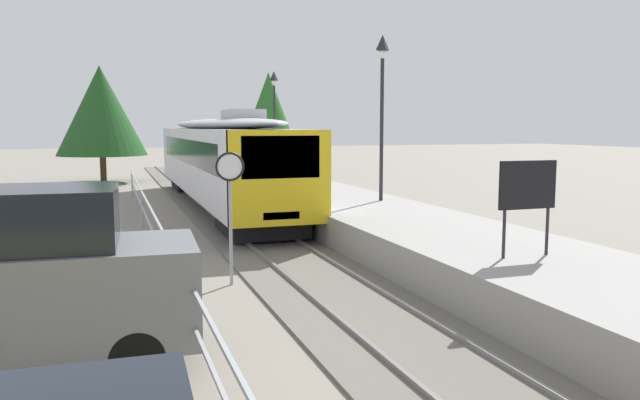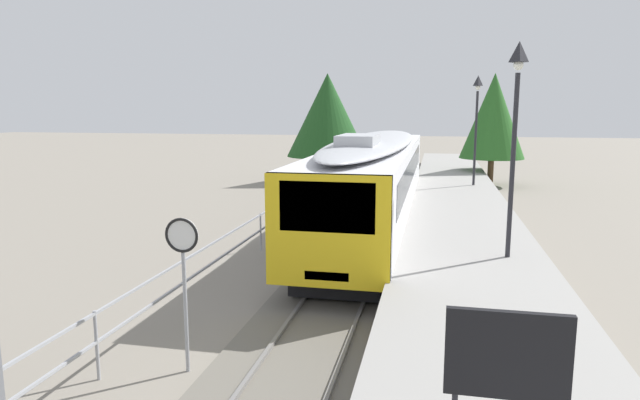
# 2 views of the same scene
# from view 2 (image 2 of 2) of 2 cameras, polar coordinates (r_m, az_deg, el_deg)

# --- Properties ---
(ground_plane) EXTENTS (160.00, 160.00, 0.00)m
(ground_plane) POSITION_cam_2_polar(r_m,az_deg,el_deg) (19.18, -4.39, -4.56)
(ground_plane) COLOR gray
(track_rails) EXTENTS (3.20, 60.00, 0.14)m
(track_rails) POSITION_cam_2_polar(r_m,az_deg,el_deg) (18.57, 4.57, -4.92)
(track_rails) COLOR #6B665B
(track_rails) RESTS_ON ground
(commuter_train) EXTENTS (2.82, 19.24, 3.74)m
(commuter_train) POSITION_cam_2_polar(r_m,az_deg,el_deg) (21.24, 5.74, 2.68)
(commuter_train) COLOR silver
(commuter_train) RESTS_ON track_rails
(station_platform) EXTENTS (3.90, 60.00, 0.90)m
(station_platform) POSITION_cam_2_polar(r_m,az_deg,el_deg) (18.35, 14.72, -4.04)
(station_platform) COLOR #999691
(station_platform) RESTS_ON ground
(platform_lamp_mid_platform) EXTENTS (0.34, 0.34, 5.35)m
(platform_lamp_mid_platform) POSITION_cam_2_polar(r_m,az_deg,el_deg) (14.38, 19.74, 8.87)
(platform_lamp_mid_platform) COLOR #232328
(platform_lamp_mid_platform) RESTS_ON station_platform
(platform_lamp_far_end) EXTENTS (0.34, 0.34, 5.35)m
(platform_lamp_far_end) POSITION_cam_2_polar(r_m,az_deg,el_deg) (28.06, 16.03, 9.06)
(platform_lamp_far_end) COLOR #232328
(platform_lamp_far_end) RESTS_ON station_platform
(platform_notice_board) EXTENTS (1.20, 0.08, 1.80)m
(platform_notice_board) POSITION_cam_2_polar(r_m,az_deg,el_deg) (5.88, 18.92, -15.61)
(platform_notice_board) COLOR #232328
(platform_notice_board) RESTS_ON station_platform
(speed_limit_sign) EXTENTS (0.61, 0.10, 2.81)m
(speed_limit_sign) POSITION_cam_2_polar(r_m,az_deg,el_deg) (9.75, -14.11, -5.73)
(speed_limit_sign) COLOR #9EA0A5
(speed_limit_sign) RESTS_ON ground
(carpark_fence) EXTENTS (0.06, 36.06, 1.25)m
(carpark_fence) POSITION_cam_2_polar(r_m,az_deg,el_deg) (10.32, -22.34, -12.42)
(carpark_fence) COLOR #9EA0A5
(carpark_fence) RESTS_ON ground
(tree_behind_carpark) EXTENTS (5.22, 5.22, 6.90)m
(tree_behind_carpark) POSITION_cam_2_polar(r_m,az_deg,el_deg) (35.48, 0.78, 8.83)
(tree_behind_carpark) COLOR brown
(tree_behind_carpark) RESTS_ON ground
(tree_behind_station_far) EXTENTS (3.87, 3.87, 6.79)m
(tree_behind_station_far) POSITION_cam_2_polar(r_m,az_deg,el_deg) (35.04, 17.62, 8.33)
(tree_behind_station_far) COLOR brown
(tree_behind_station_far) RESTS_ON ground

